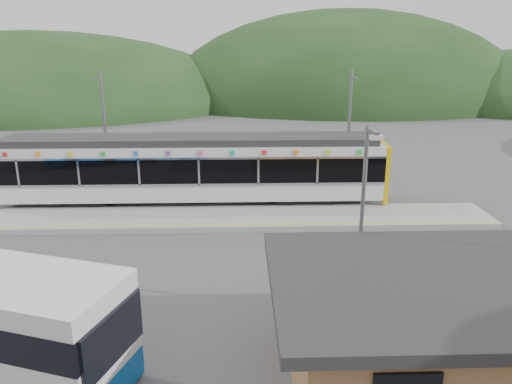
{
  "coord_description": "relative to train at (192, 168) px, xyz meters",
  "views": [
    {
      "loc": [
        0.69,
        -19.88,
        8.53
      ],
      "look_at": [
        1.37,
        1.0,
        2.19
      ],
      "focal_mm": 35.0,
      "sensor_mm": 36.0,
      "label": 1
    }
  ],
  "objects": [
    {
      "name": "hills",
      "position": [
        8.06,
        -0.71,
        -2.06
      ],
      "size": [
        146.0,
        149.0,
        26.0
      ],
      "color": "#1E3D19",
      "rests_on": "ground"
    },
    {
      "name": "station_shelter",
      "position": [
        7.87,
        -15.0,
        -0.51
      ],
      "size": [
        9.2,
        6.2,
        3.0
      ],
      "color": "#976C42",
      "rests_on": "ground"
    },
    {
      "name": "catenary_mast_west",
      "position": [
        -5.12,
        2.56,
        1.58
      ],
      "size": [
        0.18,
        1.8,
        7.0
      ],
      "color": "slate",
      "rests_on": "ground"
    },
    {
      "name": "yellow_line",
      "position": [
        1.88,
        -4.0,
        -1.76
      ],
      "size": [
        26.0,
        0.1,
        0.01
      ],
      "primitive_type": "cube",
      "color": "yellow",
      "rests_on": "platform"
    },
    {
      "name": "train",
      "position": [
        0.0,
        0.0,
        0.0
      ],
      "size": [
        20.44,
        3.01,
        3.74
      ],
      "color": "black",
      "rests_on": "ground"
    },
    {
      "name": "catenary_mast_east",
      "position": [
        8.88,
        2.56,
        1.58
      ],
      "size": [
        0.18,
        1.8,
        7.0
      ],
      "color": "slate",
      "rests_on": "ground"
    },
    {
      "name": "ground",
      "position": [
        1.88,
        -6.0,
        -2.06
      ],
      "size": [
        120.0,
        120.0,
        0.0
      ],
      "primitive_type": "plane",
      "color": "#4C4C4F",
      "rests_on": "ground"
    },
    {
      "name": "platform",
      "position": [
        1.88,
        -2.7,
        -1.91
      ],
      "size": [
        26.0,
        3.2,
        0.3
      ],
      "primitive_type": "cube",
      "color": "#9E9E99",
      "rests_on": "ground"
    },
    {
      "name": "lamp_post",
      "position": [
        6.21,
        -12.01,
        1.66
      ],
      "size": [
        0.35,
        1.09,
        6.24
      ],
      "rotation": [
        0.0,
        0.0,
        0.02
      ],
      "color": "slate",
      "rests_on": "ground"
    }
  ]
}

